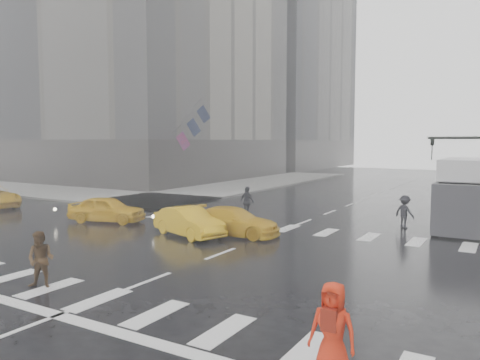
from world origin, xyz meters
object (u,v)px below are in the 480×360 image
Objects in this scene: pedestrian_brown at (41,259)px; box_truck at (467,192)px; taxi_front at (107,209)px; taxi_mid at (189,222)px; pedestrian_orange at (333,331)px.

box_truck reaches higher than pedestrian_brown.
taxi_front is 0.63× the size of box_truck.
taxi_mid is at bearing -140.72° from box_truck.
box_truck is at bearing 32.37° from pedestrian_brown.
pedestrian_brown is 9.11m from pedestrian_orange.
taxi_front is at bearing 102.11° from taxi_mid.
taxi_mid is 13.46m from box_truck.
pedestrian_brown is at bearing -159.99° from taxi_front.
box_truck is (0.69, 17.16, 0.91)m from pedestrian_orange.
taxi_mid is at bearing 137.01° from pedestrian_orange.
box_truck is at bearing -32.40° from taxi_mid.
box_truck reaches higher than taxi_front.
pedestrian_brown is 19.14m from box_truck.
pedestrian_orange is 0.44× the size of taxi_front.
pedestrian_orange is 13.22m from taxi_mid.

